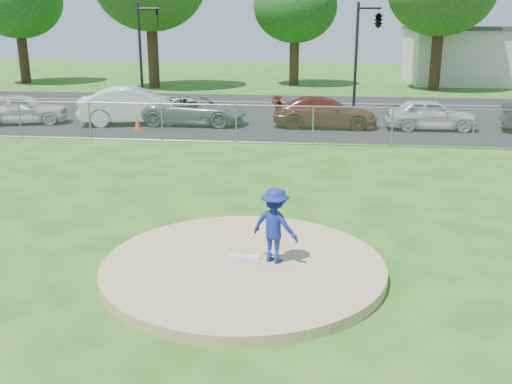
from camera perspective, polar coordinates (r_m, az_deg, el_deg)
ground at (r=20.50m, az=2.71°, el=3.67°), size 120.00×120.00×0.00m
pitchers_mound at (r=10.99m, az=-1.27°, el=-7.48°), size 5.40×5.40×0.20m
pitching_rubber at (r=11.12m, az=-1.13°, el=-6.50°), size 0.60×0.15×0.04m
chain_link_fence at (r=22.30m, az=3.13°, el=6.69°), size 40.00×0.06×1.50m
parking_lot at (r=26.86m, az=3.77°, el=6.76°), size 50.00×8.00×0.01m
street at (r=34.26m, az=4.50°, el=8.88°), size 60.00×7.00×0.01m
traffic_signal_left at (r=33.54m, az=-11.14°, el=14.23°), size 1.28×0.20×5.60m
traffic_signal_center at (r=32.02m, az=11.94°, el=16.32°), size 1.42×2.48×5.60m
pitcher at (r=10.72m, az=1.90°, el=-3.33°), size 1.08×0.88×1.45m
traffic_cone at (r=25.89m, az=-11.77°, el=6.76°), size 0.31×0.31×0.60m
parked_car_silver at (r=29.01m, az=-22.42°, el=7.71°), size 4.45×2.83×1.41m
parked_car_white at (r=27.36m, az=-11.95°, el=8.43°), size 5.44×3.11×1.70m
parked_car_gray at (r=26.84m, az=-6.18°, el=8.13°), size 4.78×2.25×1.32m
parked_car_darkred at (r=26.13m, az=6.91°, el=7.92°), size 4.71×1.96×1.36m
parked_car_pearl at (r=26.51m, az=17.09°, el=7.43°), size 4.03×1.75×1.36m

